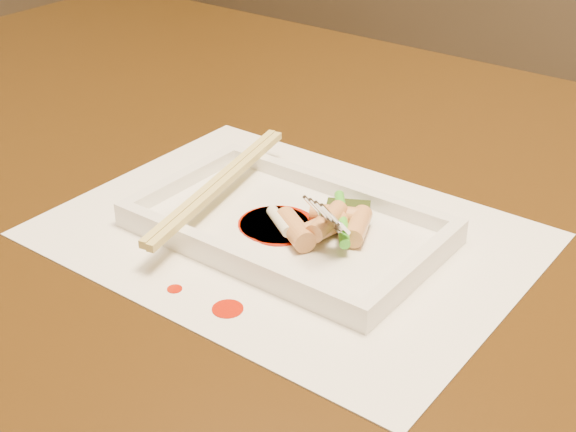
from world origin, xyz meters
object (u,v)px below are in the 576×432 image
Objects in this scene: table at (269,261)px; placemat at (288,235)px; fork at (373,163)px; plate_base at (288,230)px; chopstick_a at (216,182)px.

table is 3.50× the size of placemat.
table is 0.25m from fork.
plate_base is 0.08m from chopstick_a.
plate_base is at bearing -165.58° from fork.
placemat is 0.11m from fork.
chopstick_a is 0.16m from fork.
chopstick_a is at bearing -87.25° from table.
chopstick_a is (-0.08, 0.00, 0.03)m from placemat.
table is 10.00× the size of fork.
placemat is at bearing -43.20° from table.
chopstick_a is at bearing 180.00° from placemat.
chopstick_a is (0.00, -0.08, 0.13)m from table.
table is 0.16m from plate_base.
chopstick_a is (-0.08, 0.00, 0.02)m from plate_base.
placemat is 2.86× the size of fork.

